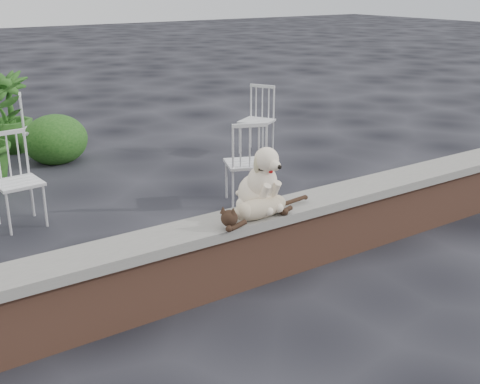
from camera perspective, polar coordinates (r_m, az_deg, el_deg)
ground at (r=5.27m, az=4.82°, el=-6.99°), size 60.00×60.00×0.00m
brick_wall at (r=5.17m, az=4.90°, el=-4.50°), size 6.00×0.30×0.50m
capstone at (r=5.06m, az=4.99°, el=-1.50°), size 6.20×0.40×0.08m
dog at (r=4.78m, az=1.59°, el=1.39°), size 0.40×0.51×0.56m
cat at (r=4.68m, az=1.85°, el=-1.42°), size 1.12×0.34×0.19m
chair_d at (r=8.59m, az=1.59°, el=6.84°), size 0.76×0.76×0.94m
chair_c at (r=6.57m, az=0.54°, el=2.88°), size 0.73×0.73×0.94m
chair_a at (r=6.32m, az=-20.31°, el=0.98°), size 0.60×0.60×0.94m
chair_e at (r=8.51m, az=-18.52°, el=5.71°), size 0.69×0.69×0.94m
potted_plant_b at (r=9.21m, az=-21.08°, el=7.04°), size 0.90×0.90×1.14m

